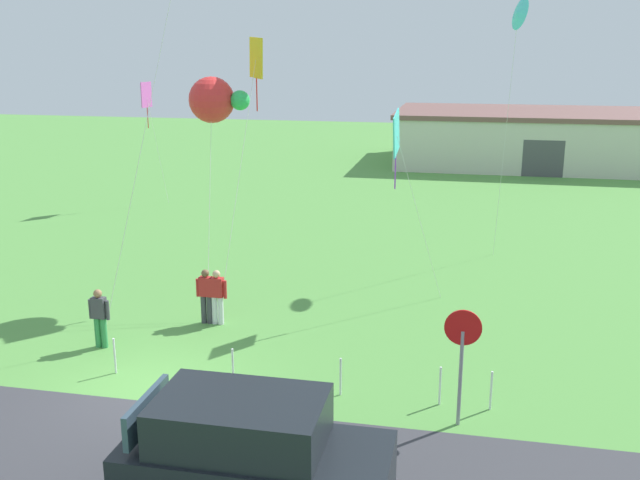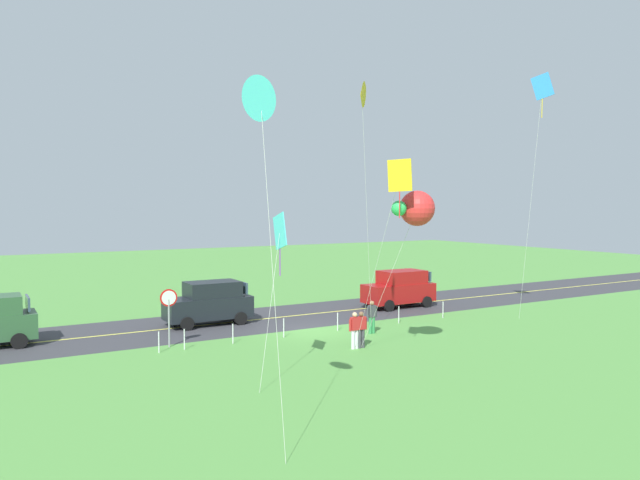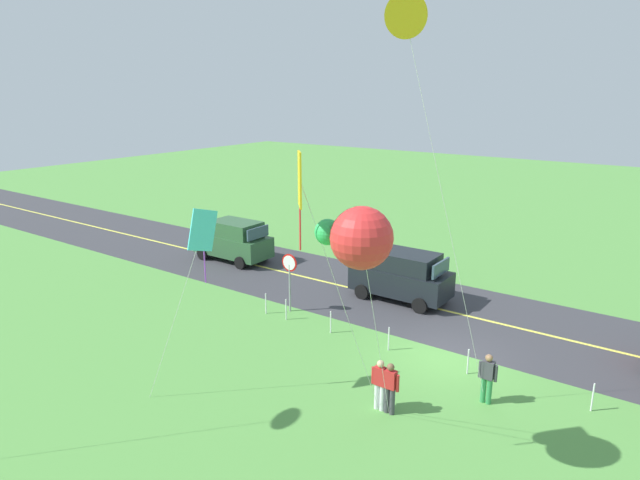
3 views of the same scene
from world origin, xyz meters
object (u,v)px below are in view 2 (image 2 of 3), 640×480
at_px(person_adult_near, 355,329).
at_px(person_adult_companion, 372,316).
at_px(kite_green_far, 261,99).
at_px(kite_cyan_top, 280,234).
at_px(kite_red_low, 399,179).
at_px(kite_blue_mid, 362,96).
at_px(person_child_watcher, 361,328).
at_px(car_suv_foreground, 209,302).
at_px(stop_sign, 169,306).
at_px(kite_pink_drift, 542,92).
at_px(car_parked_west_near, 399,288).
at_px(kite_yellow_high, 416,208).

height_order(person_adult_near, person_adult_companion, same).
xyz_separation_m(kite_green_far, kite_cyan_top, (-3.40, -5.86, -3.51)).
relative_size(person_adult_near, kite_cyan_top, 0.27).
distance_m(person_adult_near, kite_red_low, 7.17).
distance_m(person_adult_companion, kite_green_far, 16.72).
height_order(person_adult_near, kite_blue_mid, kite_blue_mid).
xyz_separation_m(person_adult_companion, kite_green_far, (10.57, 10.32, 7.83)).
relative_size(person_child_watcher, kite_blue_mid, 0.14).
bearing_deg(car_suv_foreground, person_adult_companion, 134.44).
height_order(stop_sign, kite_pink_drift, kite_pink_drift).
bearing_deg(kite_pink_drift, stop_sign, -14.49).
relative_size(car_parked_west_near, person_adult_companion, 2.75).
xyz_separation_m(kite_blue_mid, kite_cyan_top, (5.08, 2.31, -5.69)).
bearing_deg(kite_blue_mid, person_adult_near, 6.28).
xyz_separation_m(stop_sign, kite_cyan_top, (-2.12, 6.63, 3.38)).
bearing_deg(person_adult_companion, kite_pink_drift, 164.69).
height_order(car_suv_foreground, stop_sign, stop_sign).
relative_size(person_adult_companion, kite_cyan_top, 0.27).
height_order(car_suv_foreground, person_adult_near, car_suv_foreground).
bearing_deg(kite_yellow_high, person_adult_near, -72.03).
bearing_deg(person_adult_near, person_adult_companion, -66.12).
bearing_deg(kite_red_low, car_parked_west_near, -128.07).
relative_size(kite_yellow_high, kite_cyan_top, 1.14).
distance_m(kite_blue_mid, kite_cyan_top, 7.97).
xyz_separation_m(person_child_watcher, kite_pink_drift, (-10.92, 0.31, 11.16)).
relative_size(car_suv_foreground, kite_red_low, 0.55).
bearing_deg(stop_sign, person_adult_companion, 166.86).
bearing_deg(kite_yellow_high, person_child_watcher, -78.15).
bearing_deg(car_parked_west_near, kite_red_low, 51.93).
distance_m(person_child_watcher, kite_cyan_top, 7.03).
relative_size(car_parked_west_near, kite_green_far, 0.47).
relative_size(kite_red_low, kite_green_far, 0.86).
height_order(car_parked_west_near, kite_pink_drift, kite_pink_drift).
relative_size(kite_red_low, kite_yellow_high, 1.17).
relative_size(car_parked_west_near, kite_pink_drift, 0.34).
distance_m(car_suv_foreground, kite_green_far, 18.67).
distance_m(car_suv_foreground, car_parked_west_near, 11.97).
xyz_separation_m(kite_red_low, kite_cyan_top, (4.45, -1.11, -2.00)).
bearing_deg(kite_pink_drift, kite_cyan_top, 6.98).
relative_size(person_adult_near, kite_blue_mid, 0.14).
xyz_separation_m(car_suv_foreground, kite_green_far, (4.54, 16.47, 7.54)).
bearing_deg(person_child_watcher, kite_yellow_high, 31.45).
distance_m(kite_yellow_high, kite_pink_drift, 12.18).
distance_m(kite_red_low, kite_yellow_high, 1.71).
xyz_separation_m(kite_yellow_high, kite_pink_drift, (-10.31, -2.58, 5.95)).
bearing_deg(kite_red_low, kite_green_far, 31.21).
height_order(car_parked_west_near, stop_sign, stop_sign).
bearing_deg(kite_green_far, person_adult_companion, -135.67).
relative_size(stop_sign, kite_yellow_high, 0.38).
relative_size(stop_sign, kite_cyan_top, 0.43).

